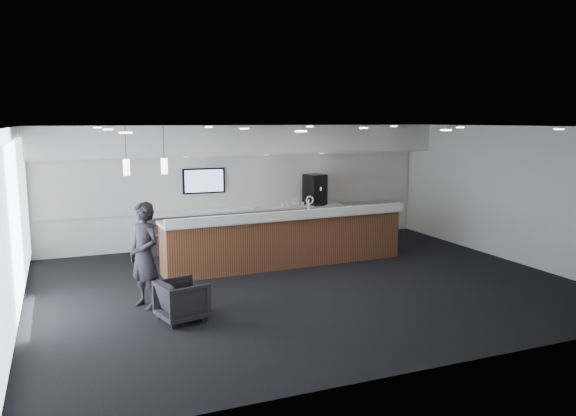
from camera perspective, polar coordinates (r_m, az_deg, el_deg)
name	(u,v)px	position (r m, az deg, el deg)	size (l,w,h in m)	color
ground	(306,284)	(10.90, 1.80, -7.72)	(10.00, 10.00, 0.00)	black
ceiling	(306,127)	(10.44, 1.88, 8.26)	(10.00, 8.00, 0.02)	black
back_wall	(242,185)	(14.28, -4.72, 2.37)	(10.00, 0.02, 3.00)	silver
left_wall	(12,226)	(9.69, -26.27, -1.63)	(0.02, 8.00, 3.00)	silver
right_wall	(512,194)	(13.39, 21.79, 1.33)	(0.02, 8.00, 3.00)	silver
soffit_bulkhead	(247,140)	(13.76, -4.21, 6.94)	(10.00, 0.90, 0.70)	silver
alcove_panel	(242,181)	(14.24, -4.69, 2.76)	(9.80, 0.06, 1.40)	silver
window_blinds_wall	(14,226)	(9.69, -26.03, -1.62)	(0.04, 7.36, 2.55)	silver
back_credenza	(247,227)	(14.09, -4.23, -1.91)	(5.06, 0.66, 0.95)	gray
wall_tv	(204,181)	(13.90, -8.55, 2.75)	(1.05, 0.08, 0.62)	black
pendant_left	(169,168)	(10.53, -12.00, 3.99)	(0.12, 0.12, 0.30)	#F5E4BF
pendant_right	(130,169)	(10.43, -15.79, 3.80)	(0.12, 0.12, 0.30)	#F5E4BF
ceiling_can_lights	(306,128)	(10.44, 1.88, 8.09)	(7.00, 5.00, 0.02)	silver
service_counter	(286,239)	(12.14, -0.19, -3.19)	(5.42, 1.07, 1.49)	#4D2519
coffee_machine	(315,189)	(14.61, 2.75, 1.91)	(0.55, 0.63, 0.78)	black
info_sign_left	(257,204)	(13.98, -3.14, 0.37)	(0.14, 0.02, 0.19)	silver
info_sign_right	(295,202)	(14.34, 0.69, 0.63)	(0.15, 0.02, 0.21)	silver
armchair	(182,300)	(9.07, -10.72, -9.21)	(0.69, 0.71, 0.64)	black
lounge_guest	(145,255)	(9.67, -14.37, -4.69)	(0.65, 0.43, 1.79)	black
cup_0	(308,203)	(14.52, 2.00, 0.49)	(0.09, 0.09, 0.08)	white
cup_1	(303,204)	(14.46, 1.49, 0.46)	(0.09, 0.09, 0.08)	white
cup_2	(298,204)	(14.41, 0.98, 0.43)	(0.09, 0.09, 0.08)	white
cup_3	(293,204)	(14.35, 0.47, 0.40)	(0.09, 0.09, 0.08)	white
cup_4	(288,204)	(14.30, -0.05, 0.36)	(0.09, 0.09, 0.08)	white
cup_5	(282,205)	(14.25, -0.57, 0.33)	(0.09, 0.09, 0.08)	white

